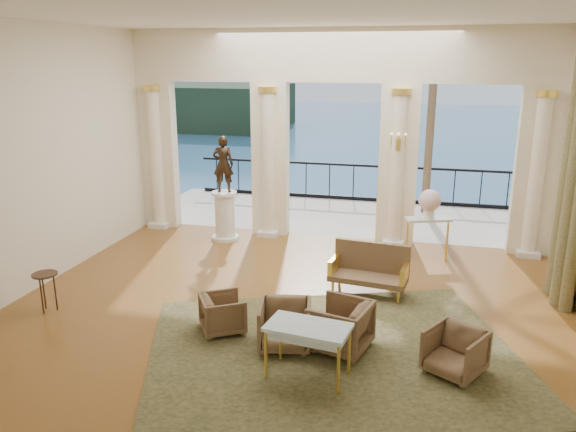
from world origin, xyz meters
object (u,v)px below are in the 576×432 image
(armchair_a, at_px, (285,323))
(game_table, at_px, (308,331))
(pedestal, at_px, (225,217))
(statue, at_px, (223,164))
(armchair_b, at_px, (455,350))
(console_table, at_px, (428,225))
(armchair_d, at_px, (223,312))
(armchair_c, at_px, (340,324))
(side_table, at_px, (45,279))
(settee, at_px, (370,269))

(armchair_a, xyz_separation_m, game_table, (0.47, -0.65, 0.27))
(pedestal, relative_size, statue, 0.89)
(armchair_b, xyz_separation_m, console_table, (-0.42, 4.36, 0.35))
(armchair_d, xyz_separation_m, statue, (-1.50, 4.11, 1.38))
(armchair_d, distance_m, game_table, 1.75)
(game_table, relative_size, console_table, 1.17)
(armchair_c, xyz_separation_m, side_table, (-4.71, 0.06, 0.16))
(armchair_a, relative_size, armchair_d, 1.17)
(armchair_b, relative_size, console_table, 0.72)
(settee, relative_size, side_table, 2.13)
(armchair_a, bearing_deg, game_table, -65.82)
(armchair_d, distance_m, settee, 2.75)
(armchair_b, bearing_deg, armchair_a, -153.27)
(armchair_a, distance_m, armchair_c, 0.76)
(statue, xyz_separation_m, console_table, (4.35, -0.10, -1.01))
(armchair_c, height_order, pedestal, pedestal)
(settee, height_order, game_table, settee)
(pedestal, bearing_deg, statue, 0.00)
(armchair_a, bearing_deg, statue, 108.56)
(armchair_b, distance_m, armchair_d, 3.29)
(settee, bearing_deg, console_table, 72.31)
(pedestal, bearing_deg, console_table, -1.30)
(settee, distance_m, pedestal, 4.04)
(pedestal, distance_m, statue, 1.17)
(game_table, xyz_separation_m, statue, (-2.97, 5.00, 1.06))
(armchair_c, relative_size, side_table, 1.21)
(console_table, bearing_deg, game_table, -125.70)
(armchair_b, xyz_separation_m, statue, (-4.77, 4.46, 1.36))
(armchair_c, relative_size, armchair_d, 1.24)
(armchair_d, xyz_separation_m, console_table, (2.85, 4.01, 0.38))
(statue, bearing_deg, game_table, 110.34)
(console_table, distance_m, side_table, 7.08)
(settee, relative_size, pedestal, 1.25)
(armchair_b, height_order, statue, statue)
(armchair_c, bearing_deg, side_table, -77.02)
(armchair_b, bearing_deg, console_table, 125.23)
(statue, relative_size, console_table, 1.30)
(armchair_d, relative_size, settee, 0.46)
(game_table, bearing_deg, armchair_b, 24.09)
(armchair_c, xyz_separation_m, console_table, (1.09, 4.11, 0.30))
(armchair_c, xyz_separation_m, statue, (-3.25, 4.21, 1.31))
(armchair_d, bearing_deg, armchair_b, -128.44)
(console_table, bearing_deg, pedestal, 158.70)
(armchair_d, xyz_separation_m, game_table, (1.47, -0.89, 0.32))
(game_table, bearing_deg, armchair_a, 133.08)
(game_table, height_order, pedestal, pedestal)
(game_table, xyz_separation_m, console_table, (1.38, 4.90, 0.05))
(armchair_b, xyz_separation_m, armchair_c, (-1.51, 0.25, 0.05))
(armchair_a, height_order, armchair_b, armchair_a)
(armchair_c, distance_m, console_table, 4.27)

